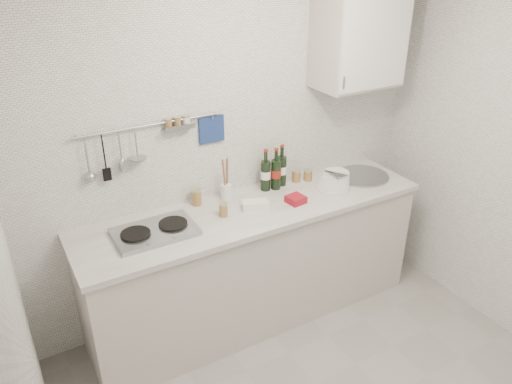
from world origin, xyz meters
The scene contains 15 objects.
back_wall centered at (0.00, 1.40, 1.25)m, with size 3.00×0.02×2.50m, color silver.
wall_left centered at (-1.50, 0.00, 1.25)m, with size 0.02×2.80×2.50m, color silver.
counter centered at (0.01, 1.10, 0.43)m, with size 2.44×0.64×0.96m.
wall_rail centered at (-0.60, 1.37, 1.43)m, with size 0.98×0.09×0.34m.
wall_cabinet centered at (0.90, 1.22, 1.95)m, with size 0.60×0.38×0.70m.
plate_stack_hob centered at (-0.71, 1.09, 0.93)m, with size 0.26×0.26×0.02m.
plate_stack_sink centered at (0.65, 1.06, 0.97)m, with size 0.25×0.24×0.12m.
wine_bottles centered at (0.27, 1.28, 1.07)m, with size 0.22×0.11×0.31m.
butter_dish centered at (0.00, 1.08, 0.95)m, with size 0.18×0.09×0.05m, color white.
strawberry_punnet centered at (0.28, 1.01, 0.94)m, with size 0.11×0.11×0.05m, color #A41224.
utensil_crock centered at (-0.11, 1.29, 0.99)m, with size 0.08×0.08×0.31m.
jar_a centered at (-0.32, 1.32, 0.98)m, with size 0.07×0.07×0.11m.
jar_b centered at (0.47, 1.28, 0.97)m, with size 0.07×0.07×0.09m.
jar_c centered at (0.56, 1.26, 0.96)m, with size 0.07×0.07×0.08m.
jar_d centered at (-0.24, 1.09, 0.97)m, with size 0.06×0.06×0.09m.
Camera 1 is at (-1.46, -1.47, 2.55)m, focal length 35.00 mm.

